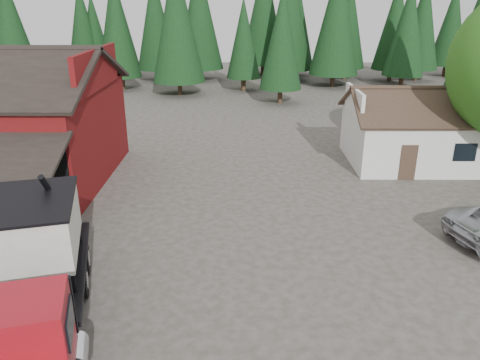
{
  "coord_description": "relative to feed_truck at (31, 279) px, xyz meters",
  "views": [
    {
      "loc": [
        2.45,
        -14.14,
        9.42
      ],
      "look_at": [
        2.35,
        5.3,
        1.8
      ],
      "focal_mm": 35.0,
      "sensor_mm": 36.0,
      "label": 1
    }
  ],
  "objects": [
    {
      "name": "near_pine_b",
      "position": [
        9.5,
        32.97,
        3.85
      ],
      "size": [
        3.96,
        3.96,
        10.4
      ],
      "color": "#382619",
      "rests_on": "ground"
    },
    {
      "name": "feed_truck",
      "position": [
        0.0,
        0.0,
        0.0
      ],
      "size": [
        4.99,
        9.99,
        4.36
      ],
      "rotation": [
        0.0,
        0.0,
        0.26
      ],
      "color": "black",
      "rests_on": "ground"
    },
    {
      "name": "conifer_backdrop",
      "position": [
        3.5,
        44.97,
        -2.04
      ],
      "size": [
        76.0,
        16.0,
        16.0
      ],
      "primitive_type": null,
      "color": "black",
      "rests_on": "ground"
    },
    {
      "name": "near_pine_d",
      "position": [
        -0.5,
        36.97,
        5.36
      ],
      "size": [
        5.28,
        5.28,
        13.4
      ],
      "color": "#382619",
      "rests_on": "ground"
    },
    {
      "name": "farmhouse",
      "position": [
        16.5,
        15.97,
        -0.37
      ],
      "size": [
        8.6,
        6.42,
        4.65
      ],
      "color": "silver",
      "rests_on": "ground"
    },
    {
      "name": "ground",
      "position": [
        3.5,
        2.97,
        -2.04
      ],
      "size": [
        120.0,
        120.0,
        0.0
      ],
      "primitive_type": "plane",
      "color": "#3F3831",
      "rests_on": "ground"
    }
  ]
}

